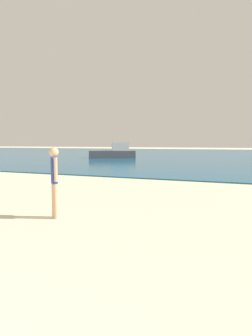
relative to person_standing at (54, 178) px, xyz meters
name	(u,v)px	position (x,y,z in m)	size (l,w,h in m)	color
water	(217,154)	(1.27, 37.09, -0.88)	(160.00, 60.00, 0.06)	#14567F
person_standing	(54,178)	(0.00, 0.00, 0.00)	(0.30, 0.27, 1.60)	#DDAD84
boat_near	(114,153)	(-8.41, 22.10, -0.27)	(5.10, 3.64, 1.67)	#4C4C51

